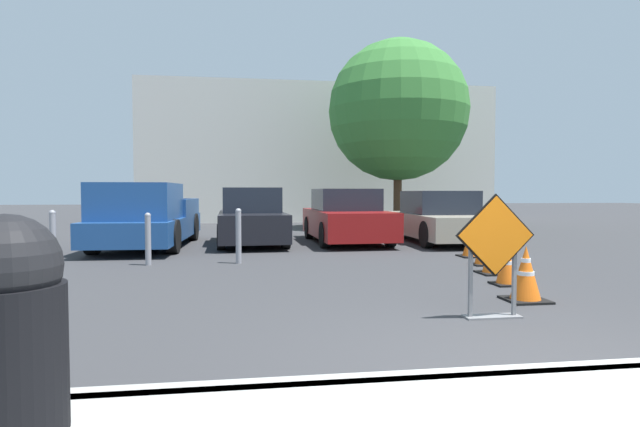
# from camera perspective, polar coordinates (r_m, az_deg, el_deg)

# --- Properties ---
(ground_plane) EXTENTS (96.00, 96.00, 0.00)m
(ground_plane) POSITION_cam_1_polar(r_m,az_deg,el_deg) (13.50, 1.05, -3.52)
(ground_plane) COLOR #333335
(curb_lip) EXTENTS (28.26, 0.20, 0.14)m
(curb_lip) POSITION_cam_1_polar(r_m,az_deg,el_deg) (4.12, 25.06, -16.57)
(curb_lip) COLOR #999993
(curb_lip) RESTS_ON ground_plane
(road_closed_sign) EXTENTS (0.91, 0.20, 1.38)m
(road_closed_sign) POSITION_cam_1_polar(r_m,az_deg,el_deg) (5.83, 19.34, -3.86)
(road_closed_sign) COLOR black
(road_closed_sign) RESTS_ON ground_plane
(traffic_cone_nearest) EXTENTS (0.51, 0.51, 0.71)m
(traffic_cone_nearest) POSITION_cam_1_polar(r_m,az_deg,el_deg) (6.96, 22.45, -6.43)
(traffic_cone_nearest) COLOR black
(traffic_cone_nearest) RESTS_ON ground_plane
(traffic_cone_second) EXTENTS (0.40, 0.40, 0.67)m
(traffic_cone_second) POSITION_cam_1_polar(r_m,az_deg,el_deg) (8.06, 20.54, -5.37)
(traffic_cone_second) COLOR black
(traffic_cone_second) RESTS_ON ground_plane
(traffic_cone_third) EXTENTS (0.52, 0.52, 0.80)m
(traffic_cone_third) POSITION_cam_1_polar(r_m,az_deg,el_deg) (9.08, 19.29, -4.08)
(traffic_cone_third) COLOR black
(traffic_cone_third) RESTS_ON ground_plane
(traffic_cone_fourth) EXTENTS (0.39, 0.39, 0.66)m
(traffic_cone_fourth) POSITION_cam_1_polar(r_m,az_deg,el_deg) (10.08, 18.08, -3.83)
(traffic_cone_fourth) COLOR black
(traffic_cone_fourth) RESTS_ON ground_plane
(traffic_cone_fifth) EXTENTS (0.51, 0.51, 0.63)m
(traffic_cone_fifth) POSITION_cam_1_polar(r_m,az_deg,el_deg) (11.31, 16.91, -3.22)
(traffic_cone_fifth) COLOR black
(traffic_cone_fifth) RESTS_ON ground_plane
(pickup_truck) EXTENTS (2.13, 5.41, 1.62)m
(pickup_truck) POSITION_cam_1_polar(r_m,az_deg,el_deg) (13.25, -19.26, -0.60)
(pickup_truck) COLOR navy
(pickup_truck) RESTS_ON ground_plane
(parked_car_nearest) EXTENTS (1.88, 4.12, 1.52)m
(parked_car_nearest) POSITION_cam_1_polar(r_m,az_deg,el_deg) (13.60, -7.83, -0.59)
(parked_car_nearest) COLOR black
(parked_car_nearest) RESTS_ON ground_plane
(parked_car_second) EXTENTS (1.99, 4.42, 1.50)m
(parked_car_second) POSITION_cam_1_polar(r_m,az_deg,el_deg) (13.97, 2.97, -0.48)
(parked_car_second) COLOR maroon
(parked_car_second) RESTS_ON ground_plane
(parked_car_third) EXTENTS (2.00, 4.50, 1.44)m
(parked_car_third) POSITION_cam_1_polar(r_m,az_deg,el_deg) (14.41, 13.51, -0.57)
(parked_car_third) COLOR #A39984
(parked_car_third) RESTS_ON ground_plane
(trash_bin) EXTENTS (0.57, 0.57, 1.15)m
(trash_bin) POSITION_cam_1_polar(r_m,az_deg,el_deg) (3.08, -32.14, -10.68)
(trash_bin) COLOR black
(trash_bin) RESTS_ON sidewalk_strip
(bollard_nearest) EXTENTS (0.12, 0.12, 1.09)m
(bollard_nearest) POSITION_cam_1_polar(r_m,az_deg,el_deg) (9.94, -9.30, -2.38)
(bollard_nearest) COLOR gray
(bollard_nearest) RESTS_ON ground_plane
(bollard_second) EXTENTS (0.12, 0.12, 1.01)m
(bollard_second) POSITION_cam_1_polar(r_m,az_deg,el_deg) (10.12, -19.06, -2.61)
(bollard_second) COLOR gray
(bollard_second) RESTS_ON ground_plane
(bollard_third) EXTENTS (0.12, 0.12, 1.07)m
(bollard_third) POSITION_cam_1_polar(r_m,az_deg,el_deg) (10.58, -28.23, -2.39)
(bollard_third) COLOR gray
(bollard_third) RESTS_ON ground_plane
(building_facade_backdrop) EXTENTS (16.94, 5.00, 6.55)m
(building_facade_backdrop) POSITION_cam_1_polar(r_m,az_deg,el_deg) (25.76, -0.44, 6.59)
(building_facade_backdrop) COLOR beige
(building_facade_backdrop) RESTS_ON ground_plane
(street_tree_behind_lot) EXTENTS (5.37, 5.37, 7.22)m
(street_tree_behind_lot) POSITION_cam_1_polar(r_m,az_deg,el_deg) (19.78, 8.92, 11.51)
(street_tree_behind_lot) COLOR #513823
(street_tree_behind_lot) RESTS_ON ground_plane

